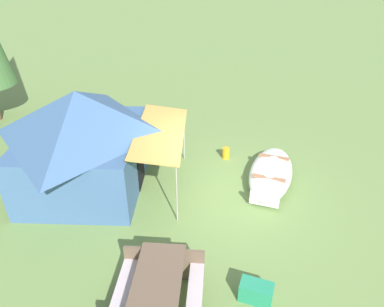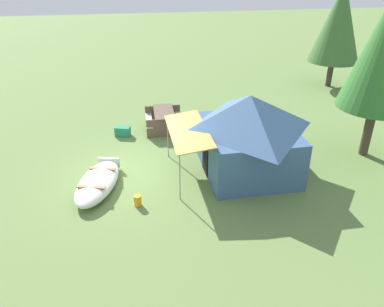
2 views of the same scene
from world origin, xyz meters
name	(u,v)px [view 2 (image 2 of 2)]	position (x,y,z in m)	size (l,w,h in m)	color
ground_plane	(141,172)	(0.00, 0.00, 0.00)	(80.00, 80.00, 0.00)	olive
beached_rowboat	(98,182)	(0.76, -1.35, 0.24)	(2.90, 1.79, 0.45)	silver
canvas_cabin_tent	(248,133)	(0.39, 3.51, 1.36)	(3.58, 4.08, 2.62)	#3B5C86
picnic_table	(164,118)	(-3.41, 1.17, 0.50)	(1.79, 1.56, 0.80)	brown
cooler_box	(123,131)	(-3.04, -0.54, 0.19)	(0.59, 0.32, 0.38)	#22845B
fuel_can	(138,201)	(1.87, -0.18, 0.17)	(0.22, 0.22, 0.33)	orange
pine_tree_back_right	(339,22)	(-7.72, 10.81, 3.38)	(2.66, 2.66, 5.41)	#433632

